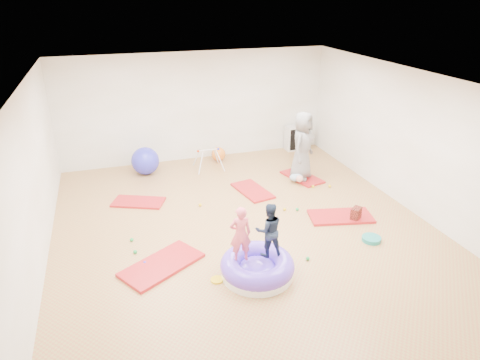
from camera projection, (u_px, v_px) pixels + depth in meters
name	position (u px, v px, depth m)	size (l,w,h in m)	color
room	(245.00, 161.00, 7.58)	(7.01, 8.01, 2.81)	#AB6841
gym_mat_front_left	(162.00, 265.00, 7.04)	(1.34, 0.67, 0.06)	maroon
gym_mat_mid_left	(138.00, 202.00, 9.14)	(1.07, 0.54, 0.04)	maroon
gym_mat_center_back	(252.00, 191.00, 9.65)	(1.10, 0.55, 0.05)	maroon
gym_mat_right	(341.00, 216.00, 8.55)	(1.24, 0.62, 0.05)	maroon
gym_mat_rear_right	(302.00, 177.00, 10.35)	(1.08, 0.54, 0.04)	maroon
inflatable_cushion	(257.00, 267.00, 6.79)	(1.18, 1.18, 0.37)	white
child_pink	(240.00, 231.00, 6.51)	(0.34, 0.22, 0.93)	#F55E71
child_navy	(269.00, 227.00, 6.65)	(0.44, 0.34, 0.91)	#1D2A42
adult_caregiver	(302.00, 146.00, 9.95)	(0.79, 0.51, 1.61)	slate
infant	(297.00, 177.00, 10.02)	(0.35, 0.35, 0.21)	#93B0CE
ball_pit_balls	(245.00, 220.00, 8.41)	(4.62, 2.64, 0.07)	yellow
exercise_ball_blue	(145.00, 161.00, 10.47)	(0.68, 0.68, 0.68)	#2E2FCD
exercise_ball_orange	(219.00, 154.00, 11.33)	(0.37, 0.37, 0.37)	orange
infant_play_gym	(208.00, 156.00, 10.72)	(0.70, 0.66, 0.53)	silver
cube_shelf	(298.00, 138.00, 12.09)	(0.69, 0.34, 0.69)	silver
balance_disc	(371.00, 239.00, 7.76)	(0.34, 0.34, 0.08)	#1C827D
backpack	(356.00, 214.00, 8.40)	(0.24, 0.15, 0.28)	maroon
yellow_toy	(217.00, 280.00, 6.70)	(0.20, 0.20, 0.03)	yellow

